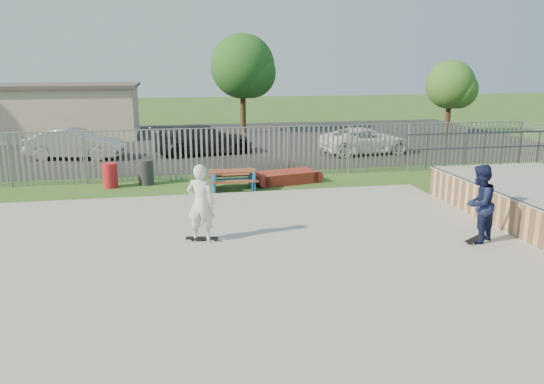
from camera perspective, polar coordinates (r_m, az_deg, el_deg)
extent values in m
plane|color=#325D20|center=(12.36, -5.58, -7.48)|extent=(120.00, 120.00, 0.00)
cube|color=#9D9D97|center=(12.33, -5.59, -7.15)|extent=(15.00, 12.00, 0.15)
cylinder|color=#383A3F|center=(15.50, 22.77, 0.06)|extent=(0.06, 7.00, 0.06)
cube|color=brown|center=(19.02, -4.28, 2.25)|extent=(1.69, 0.67, 0.06)
cube|color=brown|center=(18.53, -4.04, 1.10)|extent=(1.68, 0.28, 0.05)
cube|color=brown|center=(19.62, -4.47, 1.80)|extent=(1.68, 0.28, 0.05)
cube|color=#154F92|center=(19.09, -4.26, 1.27)|extent=(1.51, 1.32, 0.69)
cube|color=maroon|center=(20.16, 1.52, 1.61)|extent=(2.38, 1.56, 0.44)
cylinder|color=#AF1A20|center=(20.26, -17.03, 1.72)|extent=(0.54, 0.54, 0.90)
cylinder|color=#2A2A2C|center=(20.39, -13.42, 2.07)|extent=(0.56, 0.56, 0.93)
cube|color=black|center=(30.82, -9.04, 5.29)|extent=(40.00, 18.00, 0.02)
imported|color=silver|center=(26.75, -20.43, 4.89)|extent=(4.56, 2.33, 1.43)
imported|color=black|center=(26.66, -7.43, 5.63)|extent=(5.31, 3.04, 1.45)
imported|color=white|center=(27.01, 10.03, 5.46)|extent=(4.82, 2.64, 1.28)
cube|color=beige|center=(35.31, -22.60, 7.91)|extent=(10.00, 6.00, 3.00)
cube|color=#4C4742|center=(35.21, -22.84, 10.50)|extent=(10.40, 6.40, 0.20)
cylinder|color=#412F1A|center=(34.48, -3.13, 9.34)|extent=(0.35, 0.35, 3.62)
sphere|color=#20501B|center=(34.38, -3.19, 13.36)|extent=(4.06, 4.06, 4.06)
cylinder|color=#46291C|center=(35.50, 18.41, 8.02)|extent=(0.32, 0.32, 2.68)
sphere|color=#325F20|center=(35.38, 18.64, 10.90)|extent=(3.00, 3.00, 3.00)
cube|color=black|center=(14.10, 21.05, -4.73)|extent=(0.78, 0.61, 0.02)
cube|color=black|center=(13.34, -7.54, -4.93)|extent=(0.82, 0.37, 0.02)
imported|color=#141B41|center=(13.86, 21.37, -1.18)|extent=(1.19, 1.13, 1.94)
imported|color=silver|center=(13.08, -7.66, -1.19)|extent=(0.83, 0.70, 1.94)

